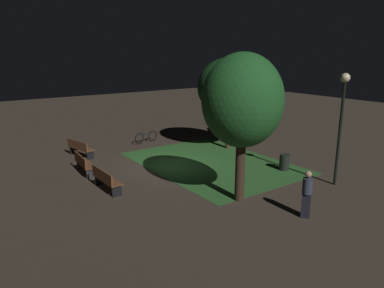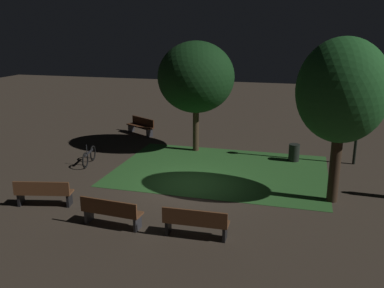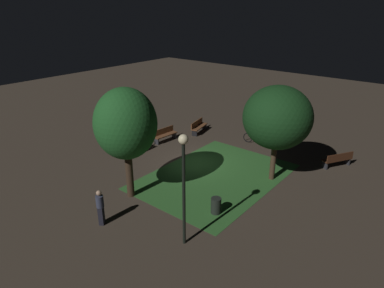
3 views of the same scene
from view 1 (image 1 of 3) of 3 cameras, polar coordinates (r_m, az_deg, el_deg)
ground_plane at (r=17.53m, az=-3.16°, el=-3.35°), size 60.00×60.00×0.00m
grass_lawn at (r=17.89m, az=3.12°, el=-2.96°), size 8.37×6.02×0.01m
bench_by_lamp at (r=16.91m, az=-16.66°, el=-2.92°), size 1.83×0.61×0.88m
bench_back_row at (r=14.65m, az=-13.42°, el=-5.36°), size 1.81×0.53×0.88m
bench_front_right at (r=19.64m, az=-17.21°, el=-0.58°), size 1.86×0.87×0.88m
bench_lawn_edge at (r=24.66m, az=4.02°, el=3.01°), size 1.80×1.32×0.88m
tree_left_canopy at (r=20.05m, az=5.83°, el=8.82°), size 3.45×3.45×5.02m
tree_back_right at (r=12.69m, az=7.93°, el=6.66°), size 2.85×2.85×5.33m
lamp_post_near_wall at (r=15.42m, az=22.50°, el=4.88°), size 0.36×0.36×4.53m
trash_bin at (r=17.23m, az=14.31°, el=-2.80°), size 0.46×0.46×0.75m
bicycle at (r=21.89m, az=-7.25°, el=1.10°), size 0.37×1.65×0.93m
pedestrian at (r=12.48m, az=17.59°, el=-7.38°), size 0.34×0.33×1.61m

